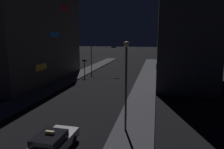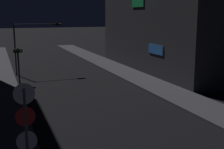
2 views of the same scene
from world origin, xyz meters
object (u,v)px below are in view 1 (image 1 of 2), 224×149
taxi (51,144)px  traffic_light_left_kerb (84,64)px  traffic_light_overhead (101,53)px  street_lamp_near_block (126,76)px

taxi → traffic_light_left_kerb: (-6.56, 24.08, 1.64)m
taxi → traffic_light_overhead: 28.69m
traffic_light_left_kerb → street_lamp_near_block: 22.69m
taxi → traffic_light_left_kerb: traffic_light_left_kerb is taller
traffic_light_left_kerb → street_lamp_near_block: (10.54, -19.99, 2.03)m
traffic_light_left_kerb → street_lamp_near_block: street_lamp_near_block is taller
taxi → street_lamp_near_block: bearing=45.8°
taxi → traffic_light_left_kerb: bearing=105.2°
street_lamp_near_block → traffic_light_overhead: bearing=109.7°
traffic_light_overhead → street_lamp_near_block: 25.53m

